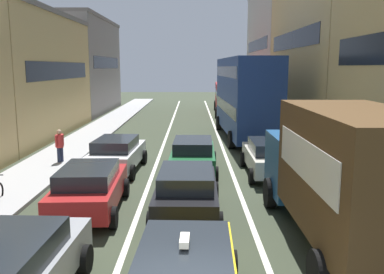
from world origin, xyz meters
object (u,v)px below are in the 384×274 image
wagon_left_lane_second (89,187)px  hatchback_centre_lane_third (192,155)px  sedan_left_lane_front (9,272)px  pedestrian_mid_sidewalk (59,145)px  bus_far_queue_secondary (228,96)px  bus_mid_queue_primary (244,94)px  sedan_centre_lane_second (186,191)px  removalist_box_truck (342,171)px  sedan_left_lane_third (116,153)px  sedan_right_lane_behind_truck (269,156)px

wagon_left_lane_second → hatchback_centre_lane_third: bearing=-36.4°
sedan_left_lane_front → hatchback_centre_lane_third: 10.68m
sedan_left_lane_front → pedestrian_mid_sidewalk: size_ratio=2.63×
bus_far_queue_secondary → bus_mid_queue_primary: bearing=-178.7°
sedan_left_lane_front → bus_mid_queue_primary: bus_mid_queue_primary is taller
sedan_centre_lane_second → wagon_left_lane_second: 3.05m
removalist_box_truck → bus_far_queue_secondary: 29.74m
sedan_centre_lane_second → bus_far_queue_secondary: 27.83m
sedan_left_lane_third → sedan_right_lane_behind_truck: 6.55m
pedestrian_mid_sidewalk → wagon_left_lane_second: bearing=138.8°
removalist_box_truck → sedan_left_lane_front: removalist_box_truck is taller
wagon_left_lane_second → sedan_left_lane_third: 5.08m
wagon_left_lane_second → sedan_right_lane_behind_truck: bearing=-57.5°
sedan_centre_lane_second → sedan_left_lane_third: bearing=30.9°
sedan_centre_lane_second → bus_far_queue_secondary: (3.74, 27.57, 0.96)m
wagon_left_lane_second → hatchback_centre_lane_third: 5.77m
sedan_centre_lane_second → pedestrian_mid_sidewalk: size_ratio=2.61×
removalist_box_truck → sedan_right_lane_behind_truck: size_ratio=1.79×
sedan_right_lane_behind_truck → bus_far_queue_secondary: (0.32, 22.75, 0.96)m
sedan_centre_lane_second → hatchback_centre_lane_third: bearing=-1.2°
sedan_right_lane_behind_truck → pedestrian_mid_sidewalk: pedestrian_mid_sidewalk is taller
sedan_left_lane_front → sedan_right_lane_behind_truck: (6.60, 9.83, 0.00)m
sedan_left_lane_front → sedan_left_lane_third: bearing=1.7°
sedan_left_lane_front → sedan_centre_lane_second: 5.94m
removalist_box_truck → wagon_left_lane_second: removalist_box_truck is taller
removalist_box_truck → bus_mid_queue_primary: 15.92m
wagon_left_lane_second → bus_mid_queue_primary: (6.52, 13.37, 2.03)m
sedan_left_lane_third → bus_far_queue_secondary: bus_far_queue_secondary is taller
wagon_left_lane_second → pedestrian_mid_sidewalk: (-2.94, 6.32, 0.15)m
sedan_left_lane_third → bus_far_queue_secondary: 23.20m
sedan_left_lane_front → hatchback_centre_lane_third: bearing=-16.3°
hatchback_centre_lane_third → pedestrian_mid_sidewalk: bearing=77.4°
bus_mid_queue_primary → bus_far_queue_secondary: 13.90m
hatchback_centre_lane_third → bus_mid_queue_primary: size_ratio=0.41×
sedan_left_lane_front → bus_mid_queue_primary: 19.98m
bus_far_queue_secondary → pedestrian_mid_sidewalk: (-9.71, -20.91, -0.81)m
sedan_right_lane_behind_truck → bus_far_queue_secondary: size_ratio=0.41×
removalist_box_truck → bus_far_queue_secondary: (-0.15, 29.74, -0.21)m
sedan_left_lane_third → sedan_centre_lane_second: bearing=-147.1°
sedan_left_lane_front → pedestrian_mid_sidewalk: 12.00m
sedan_left_lane_third → bus_mid_queue_primary: (6.59, 8.30, 2.03)m
sedan_left_lane_front → wagon_left_lane_second: bearing=0.6°
bus_mid_queue_primary → bus_far_queue_secondary: (0.26, 13.85, -1.07)m
sedan_left_lane_third → bus_mid_queue_primary: 10.79m
wagon_left_lane_second → bus_mid_queue_primary: bus_mid_queue_primary is taller
pedestrian_mid_sidewalk → sedan_right_lane_behind_truck: bearing=-167.2°
bus_far_queue_secondary → sedan_centre_lane_second: bearing=174.6°
bus_mid_queue_primary → hatchback_centre_lane_third: bearing=157.0°
wagon_left_lane_second → bus_far_queue_secondary: bearing=-16.3°
removalist_box_truck → sedan_left_lane_front: size_ratio=1.77×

